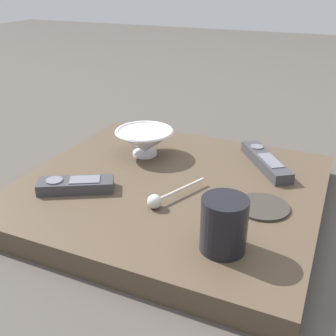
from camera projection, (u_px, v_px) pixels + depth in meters
ground_plane at (170, 201)px, 0.89m from camera, size 6.00×6.00×0.00m
table at (170, 192)px, 0.88m from camera, size 0.58×0.62×0.05m
cereal_bowl at (145, 140)px, 0.99m from camera, size 0.14×0.14×0.07m
coffee_mug at (224, 225)px, 0.64m from camera, size 0.08×0.08×0.09m
teaspoon at (159, 199)px, 0.78m from camera, size 0.14×0.07×0.03m
tv_remote_near at (76, 185)px, 0.83m from camera, size 0.12×0.16×0.03m
tv_remote_far at (266, 161)px, 0.94m from camera, size 0.19×0.15×0.03m
drink_coaster at (262, 207)px, 0.77m from camera, size 0.10×0.10×0.01m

